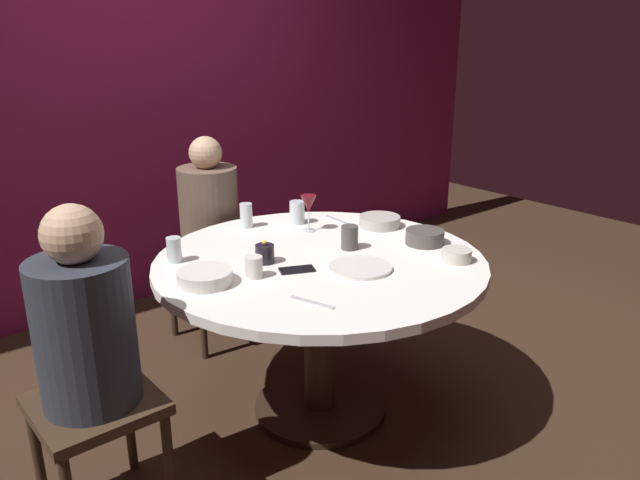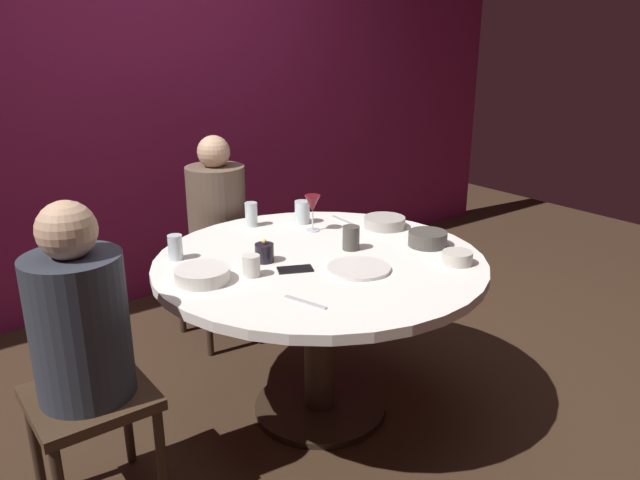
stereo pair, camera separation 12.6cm
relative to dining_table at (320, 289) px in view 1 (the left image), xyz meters
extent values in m
plane|color=#382619|center=(0.00, 0.00, -0.60)|extent=(8.00, 8.00, 0.00)
cube|color=maroon|center=(0.00, 1.75, 0.70)|extent=(6.00, 0.10, 2.60)
cylinder|color=white|center=(0.00, 0.00, 0.12)|extent=(1.40, 1.40, 0.04)
cylinder|color=#332319|center=(0.00, 0.00, -0.25)|extent=(0.14, 0.14, 0.70)
cylinder|color=#2D2116|center=(0.00, 0.00, -0.59)|extent=(0.60, 0.60, 0.03)
cube|color=#3F2D1E|center=(-1.00, 0.00, -0.15)|extent=(0.40, 0.40, 0.04)
cylinder|color=#2D333D|center=(-1.00, 0.00, 0.12)|extent=(0.32, 0.32, 0.51)
sphere|color=tan|center=(-1.00, 0.00, 0.46)|extent=(0.19, 0.19, 0.19)
cylinder|color=#332319|center=(-0.83, -0.17, -0.39)|extent=(0.04, 0.04, 0.43)
cylinder|color=#332319|center=(-1.17, 0.17, -0.39)|extent=(0.04, 0.04, 0.43)
cylinder|color=#332319|center=(-0.83, 0.17, -0.39)|extent=(0.04, 0.04, 0.43)
cube|color=#3F2D1E|center=(0.00, 0.92, -0.15)|extent=(0.40, 0.40, 0.04)
cylinder|color=brown|center=(0.00, 0.92, 0.12)|extent=(0.31, 0.31, 0.51)
sphere|color=tan|center=(0.00, 0.92, 0.46)|extent=(0.17, 0.17, 0.17)
cylinder|color=#332319|center=(-0.17, 1.09, -0.39)|extent=(0.04, 0.04, 0.43)
cylinder|color=#332319|center=(-0.17, 0.75, -0.39)|extent=(0.04, 0.04, 0.43)
cylinder|color=#332319|center=(0.17, 1.09, -0.39)|extent=(0.04, 0.04, 0.43)
cylinder|color=#332319|center=(0.17, 0.75, -0.39)|extent=(0.04, 0.04, 0.43)
cylinder|color=black|center=(-0.21, 0.10, 0.18)|extent=(0.08, 0.08, 0.08)
sphere|color=#F9D159|center=(-0.21, 0.10, 0.23)|extent=(0.02, 0.02, 0.02)
cylinder|color=silver|center=(0.19, 0.32, 0.15)|extent=(0.06, 0.06, 0.01)
cylinder|color=silver|center=(0.19, 0.32, 0.20)|extent=(0.01, 0.01, 0.09)
cone|color=maroon|center=(0.19, 0.32, 0.28)|extent=(0.08, 0.08, 0.08)
cylinder|color=silver|center=(0.04, -0.20, 0.15)|extent=(0.26, 0.26, 0.01)
cube|color=black|center=(-0.17, -0.05, 0.15)|extent=(0.16, 0.12, 0.01)
cylinder|color=beige|center=(0.41, -0.39, 0.17)|extent=(0.12, 0.12, 0.05)
cylinder|color=#B2ADA3|center=(0.51, 0.15, 0.17)|extent=(0.20, 0.20, 0.05)
cylinder|color=silver|center=(-0.51, 0.07, 0.17)|extent=(0.21, 0.21, 0.05)
cylinder|color=#4C4742|center=(0.48, -0.16, 0.18)|extent=(0.17, 0.17, 0.06)
cylinder|color=silver|center=(0.00, 0.56, 0.20)|extent=(0.06, 0.06, 0.12)
cylinder|color=#4C4742|center=(0.17, 0.01, 0.20)|extent=(0.07, 0.07, 0.11)
cylinder|color=silver|center=(-0.34, 0.00, 0.19)|extent=(0.07, 0.07, 0.09)
cylinder|color=silver|center=(-0.49, 0.35, 0.20)|extent=(0.06, 0.06, 0.11)
cylinder|color=silver|center=(0.23, 0.45, 0.20)|extent=(0.08, 0.08, 0.11)
cube|color=#B7B7BC|center=(0.41, 0.36, 0.15)|extent=(0.03, 0.18, 0.01)
cube|color=#B7B7BC|center=(-0.31, -0.33, 0.15)|extent=(0.07, 0.18, 0.01)
camera|label=1|loc=(-1.57, -1.88, 1.06)|focal=34.72mm
camera|label=2|loc=(-1.47, -1.96, 1.06)|focal=34.72mm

